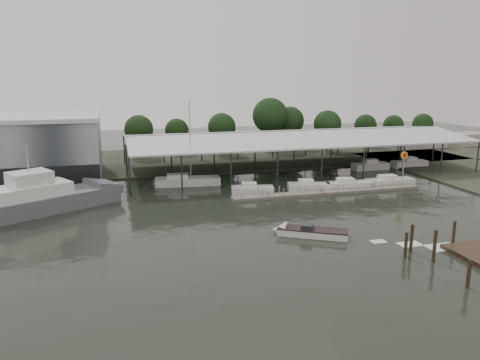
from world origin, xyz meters
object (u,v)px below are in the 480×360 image
object	(u,v)px
grey_trawler	(42,199)
white_sailboat	(187,181)
speedboat_underway	(306,232)
shell_fuel_sign	(404,162)

from	to	relation	value
grey_trawler	white_sailboat	xyz separation A→B (m)	(19.27, 9.35, -0.93)
grey_trawler	speedboat_underway	xyz separation A→B (m)	(27.71, -16.83, -1.19)
grey_trawler	white_sailboat	world-z (taller)	white_sailboat
white_sailboat	speedboat_underway	size ratio (longest dim) A/B	0.75
shell_fuel_sign	grey_trawler	xyz separation A→B (m)	(-49.72, 1.21, -2.35)
white_sailboat	speedboat_underway	xyz separation A→B (m)	(8.44, -26.18, -0.25)
white_sailboat	speedboat_underway	distance (m)	27.50
speedboat_underway	white_sailboat	bearing A→B (deg)	-41.74
white_sailboat	shell_fuel_sign	bearing A→B (deg)	-13.40
grey_trawler	speedboat_underway	distance (m)	32.44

